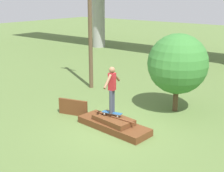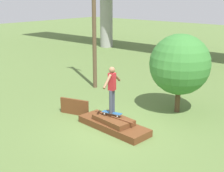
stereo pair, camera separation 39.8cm
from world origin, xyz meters
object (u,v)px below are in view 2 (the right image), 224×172
(utility_pole, at_px, (94,4))
(skateboard, at_px, (112,113))
(tree_behind_left, at_px, (180,64))
(skater, at_px, (112,87))

(utility_pole, bearing_deg, skateboard, -39.09)
(tree_behind_left, bearing_deg, utility_pole, 176.59)
(skateboard, distance_m, utility_pole, 6.19)
(utility_pole, bearing_deg, skater, -39.09)
(skateboard, height_order, tree_behind_left, tree_behind_left)
(skateboard, relative_size, utility_pole, 0.09)
(skateboard, relative_size, skater, 0.46)
(skater, height_order, tree_behind_left, tree_behind_left)
(skateboard, bearing_deg, utility_pole, 140.91)
(utility_pole, bearing_deg, tree_behind_left, -3.41)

